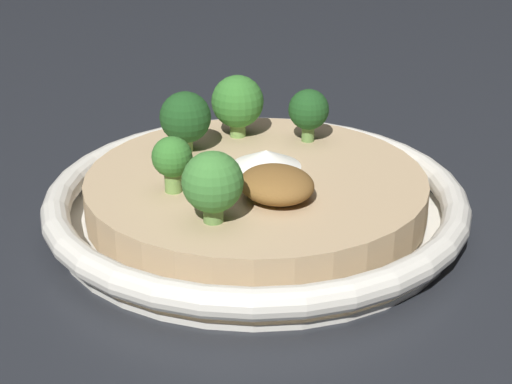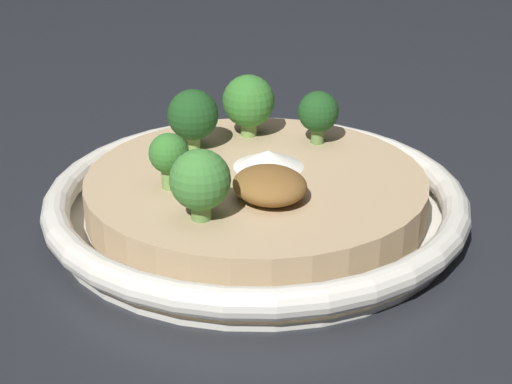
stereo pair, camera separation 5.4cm
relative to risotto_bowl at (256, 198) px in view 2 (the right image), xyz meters
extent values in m
plane|color=#23262B|center=(0.00, 0.00, -0.02)|extent=(6.00, 6.00, 0.00)
cylinder|color=silver|center=(0.00, 0.00, -0.01)|extent=(0.27, 0.27, 0.01)
torus|color=silver|center=(0.00, 0.00, 0.00)|extent=(0.29, 0.29, 0.02)
cylinder|color=tan|center=(0.00, 0.00, 0.00)|extent=(0.23, 0.23, 0.03)
cone|color=white|center=(0.01, -0.01, 0.02)|extent=(0.05, 0.05, 0.01)
ellipsoid|color=brown|center=(-0.04, 0.01, 0.03)|extent=(0.05, 0.05, 0.02)
cylinder|color=#759E4C|center=(0.01, 0.06, 0.03)|extent=(0.02, 0.02, 0.02)
sphere|color=#387A2D|center=(0.01, 0.06, 0.04)|extent=(0.03, 0.03, 0.03)
cylinder|color=#668E47|center=(0.03, -0.07, 0.03)|extent=(0.01, 0.01, 0.02)
sphere|color=#1E4C1E|center=(0.03, -0.07, 0.04)|extent=(0.03, 0.03, 0.03)
cylinder|color=#759E4C|center=(0.06, 0.02, 0.03)|extent=(0.01, 0.01, 0.02)
sphere|color=#1E4C1E|center=(0.06, 0.02, 0.04)|extent=(0.04, 0.04, 0.04)
cylinder|color=#759E4C|center=(0.07, -0.03, 0.03)|extent=(0.01, 0.01, 0.02)
sphere|color=#387A2D|center=(0.07, -0.03, 0.05)|extent=(0.04, 0.04, 0.04)
cylinder|color=#668E47|center=(-0.04, 0.06, 0.03)|extent=(0.02, 0.02, 0.02)
sphere|color=#428438|center=(-0.04, 0.06, 0.04)|extent=(0.04, 0.04, 0.04)
camera|label=1|loc=(-0.41, 0.27, 0.23)|focal=55.00mm
camera|label=2|loc=(-0.44, 0.22, 0.23)|focal=55.00mm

